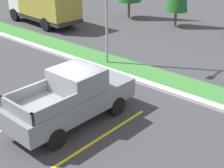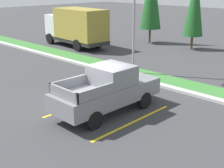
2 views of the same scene
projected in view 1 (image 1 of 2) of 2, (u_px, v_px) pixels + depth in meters
ground_plane at (55, 120)px, 12.86m from camera, size 120.00×120.00×0.00m
parking_line_near at (48, 109)px, 13.65m from camera, size 0.12×4.80×0.01m
parking_line_far at (103, 136)px, 11.81m from camera, size 0.12×4.80×0.01m
curb_strip at (133, 79)px, 16.26m from camera, size 56.00×0.40×0.15m
grass_median at (146, 73)px, 17.03m from camera, size 56.00×1.80×0.06m
pickup_truck_main at (73, 97)px, 12.33m from camera, size 2.06×5.27×2.10m
cargo_truck_distant at (44, 1)px, 25.35m from camera, size 6.95×2.90×3.40m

